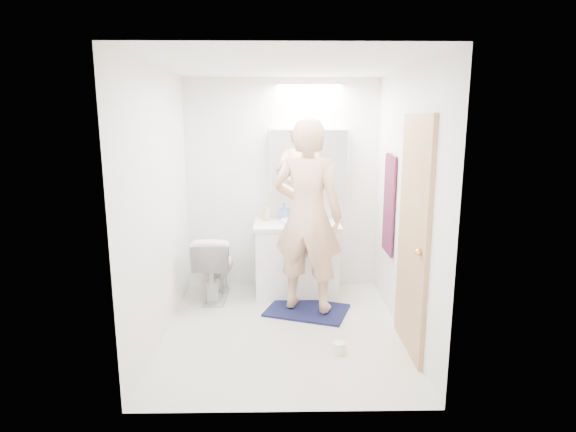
{
  "coord_description": "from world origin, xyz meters",
  "views": [
    {
      "loc": [
        -0.03,
        -4.12,
        1.97
      ],
      "look_at": [
        0.05,
        0.25,
        1.05
      ],
      "focal_mm": 29.39,
      "sensor_mm": 36.0,
      "label": 1
    }
  ],
  "objects_px": {
    "toilet": "(215,266)",
    "soap_bottle_b": "(284,211)",
    "medicine_cabinet": "(309,160)",
    "toilet_paper_roll": "(339,348)",
    "person": "(308,216)",
    "soap_bottle_a": "(266,211)",
    "toothbrush_cup": "(319,216)",
    "vanity_cabinet": "(297,260)"
  },
  "relations": [
    {
      "from": "medicine_cabinet",
      "to": "toilet_paper_roll",
      "type": "relative_size",
      "value": 8.0
    },
    {
      "from": "soap_bottle_b",
      "to": "toothbrush_cup",
      "type": "bearing_deg",
      "value": -2.89
    },
    {
      "from": "vanity_cabinet",
      "to": "toilet_paper_roll",
      "type": "height_order",
      "value": "vanity_cabinet"
    },
    {
      "from": "toilet",
      "to": "vanity_cabinet",
      "type": "bearing_deg",
      "value": -171.17
    },
    {
      "from": "soap_bottle_a",
      "to": "toilet_paper_roll",
      "type": "relative_size",
      "value": 2.02
    },
    {
      "from": "toothbrush_cup",
      "to": "toilet_paper_roll",
      "type": "height_order",
      "value": "toothbrush_cup"
    },
    {
      "from": "person",
      "to": "soap_bottle_b",
      "type": "height_order",
      "value": "person"
    },
    {
      "from": "toilet",
      "to": "toilet_paper_roll",
      "type": "bearing_deg",
      "value": 134.71
    },
    {
      "from": "soap_bottle_b",
      "to": "toilet",
      "type": "bearing_deg",
      "value": -158.95
    },
    {
      "from": "vanity_cabinet",
      "to": "person",
      "type": "height_order",
      "value": "person"
    },
    {
      "from": "soap_bottle_a",
      "to": "soap_bottle_b",
      "type": "distance_m",
      "value": 0.21
    },
    {
      "from": "toilet_paper_roll",
      "to": "vanity_cabinet",
      "type": "bearing_deg",
      "value": 102.31
    },
    {
      "from": "toilet",
      "to": "soap_bottle_b",
      "type": "xyz_separation_m",
      "value": [
        0.77,
        0.3,
        0.55
      ]
    },
    {
      "from": "soap_bottle_a",
      "to": "toothbrush_cup",
      "type": "bearing_deg",
      "value": 0.96
    },
    {
      "from": "medicine_cabinet",
      "to": "toothbrush_cup",
      "type": "relative_size",
      "value": 9.03
    },
    {
      "from": "soap_bottle_a",
      "to": "toothbrush_cup",
      "type": "relative_size",
      "value": 2.29
    },
    {
      "from": "vanity_cabinet",
      "to": "medicine_cabinet",
      "type": "bearing_deg",
      "value": 56.7
    },
    {
      "from": "toothbrush_cup",
      "to": "toilet_paper_roll",
      "type": "bearing_deg",
      "value": -88.08
    },
    {
      "from": "medicine_cabinet",
      "to": "soap_bottle_b",
      "type": "relative_size",
      "value": 4.66
    },
    {
      "from": "soap_bottle_b",
      "to": "person",
      "type": "bearing_deg",
      "value": -72.26
    },
    {
      "from": "toothbrush_cup",
      "to": "toilet_paper_roll",
      "type": "xyz_separation_m",
      "value": [
        0.05,
        -1.57,
        -0.82
      ]
    },
    {
      "from": "soap_bottle_b",
      "to": "toothbrush_cup",
      "type": "relative_size",
      "value": 1.94
    },
    {
      "from": "person",
      "to": "soap_bottle_b",
      "type": "bearing_deg",
      "value": -52.85
    },
    {
      "from": "medicine_cabinet",
      "to": "toilet",
      "type": "height_order",
      "value": "medicine_cabinet"
    },
    {
      "from": "person",
      "to": "soap_bottle_a",
      "type": "bearing_deg",
      "value": -38.17
    },
    {
      "from": "soap_bottle_a",
      "to": "toilet_paper_roll",
      "type": "distance_m",
      "value": 1.91
    },
    {
      "from": "vanity_cabinet",
      "to": "soap_bottle_b",
      "type": "xyz_separation_m",
      "value": [
        -0.14,
        0.18,
        0.52
      ]
    },
    {
      "from": "toilet_paper_roll",
      "to": "medicine_cabinet",
      "type": "bearing_deg",
      "value": 96.0
    },
    {
      "from": "person",
      "to": "toothbrush_cup",
      "type": "bearing_deg",
      "value": -84.57
    },
    {
      "from": "vanity_cabinet",
      "to": "medicine_cabinet",
      "type": "relative_size",
      "value": 1.02
    },
    {
      "from": "person",
      "to": "toilet_paper_roll",
      "type": "relative_size",
      "value": 17.51
    },
    {
      "from": "vanity_cabinet",
      "to": "toilet_paper_roll",
      "type": "bearing_deg",
      "value": -77.69
    },
    {
      "from": "toothbrush_cup",
      "to": "vanity_cabinet",
      "type": "bearing_deg",
      "value": -147.97
    },
    {
      "from": "soap_bottle_b",
      "to": "toilet_paper_roll",
      "type": "relative_size",
      "value": 1.72
    },
    {
      "from": "vanity_cabinet",
      "to": "toothbrush_cup",
      "type": "distance_m",
      "value": 0.56
    },
    {
      "from": "vanity_cabinet",
      "to": "toothbrush_cup",
      "type": "bearing_deg",
      "value": 32.03
    },
    {
      "from": "toilet",
      "to": "toothbrush_cup",
      "type": "distance_m",
      "value": 1.3
    },
    {
      "from": "toilet",
      "to": "soap_bottle_a",
      "type": "bearing_deg",
      "value": -153.21
    },
    {
      "from": "toilet",
      "to": "soap_bottle_b",
      "type": "bearing_deg",
      "value": -157.34
    },
    {
      "from": "medicine_cabinet",
      "to": "toilet_paper_roll",
      "type": "height_order",
      "value": "medicine_cabinet"
    },
    {
      "from": "person",
      "to": "soap_bottle_a",
      "type": "distance_m",
      "value": 0.8
    },
    {
      "from": "soap_bottle_a",
      "to": "person",
      "type": "bearing_deg",
      "value": -57.58
    }
  ]
}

